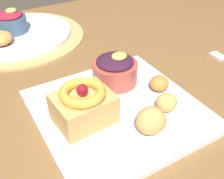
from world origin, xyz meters
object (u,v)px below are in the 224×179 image
at_px(front_plate, 118,110).
at_px(berry_ramekin, 115,70).
at_px(back_pastry, 0,38).
at_px(fritter_middle, 166,103).
at_px(fritter_back, 151,121).
at_px(cake_slice, 83,105).
at_px(fritter_front, 159,83).
at_px(back_plate, 18,34).
at_px(back_ramekin, 11,22).

xyz_separation_m(front_plate, berry_ramekin, (0.04, 0.07, 0.03)).
bearing_deg(back_pastry, fritter_middle, -63.85).
bearing_deg(fritter_back, cake_slice, 135.23).
bearing_deg(front_plate, cake_slice, 179.21).
bearing_deg(fritter_front, front_plate, -176.83).
xyz_separation_m(fritter_front, fritter_middle, (-0.03, -0.05, 0.00)).
height_order(back_plate, back_ramekin, back_ramekin).
xyz_separation_m(berry_ramekin, back_ramekin, (-0.12, 0.34, 0.00)).
relative_size(cake_slice, back_ramekin, 1.19).
bearing_deg(berry_ramekin, fritter_middle, -75.25).
relative_size(back_ramekin, back_pastry, 1.36).
distance_m(fritter_front, back_ramekin, 0.45).
bearing_deg(fritter_front, fritter_middle, -116.65).
relative_size(berry_ramekin, fritter_back, 1.83).
xyz_separation_m(cake_slice, fritter_back, (0.08, -0.08, -0.01)).
bearing_deg(back_ramekin, back_pastry, -125.08).
relative_size(fritter_middle, back_pastry, 0.62).
bearing_deg(cake_slice, fritter_front, 1.58).
bearing_deg(fritter_back, back_ramekin, 100.94).
relative_size(fritter_middle, back_plate, 0.14).
height_order(berry_ramekin, back_pastry, berry_ramekin).
bearing_deg(back_plate, front_plate, -80.12).
relative_size(fritter_front, back_pastry, 0.60).
distance_m(fritter_front, back_plate, 0.44).
distance_m(fritter_front, fritter_back, 0.12).
relative_size(cake_slice, back_plate, 0.35).
xyz_separation_m(back_plate, back_ramekin, (-0.01, 0.01, 0.03)).
distance_m(front_plate, fritter_back, 0.08).
distance_m(cake_slice, back_plate, 0.41).
height_order(front_plate, berry_ramekin, berry_ramekin).
relative_size(cake_slice, fritter_back, 2.02).
relative_size(berry_ramekin, fritter_front, 2.44).
height_order(back_plate, back_pastry, back_pastry).
height_order(fritter_front, fritter_back, fritter_back).
bearing_deg(fritter_middle, fritter_front, 63.35).
distance_m(fritter_back, back_pastry, 0.45).
bearing_deg(cake_slice, berry_ramekin, 34.85).
relative_size(front_plate, fritter_back, 5.69).
bearing_deg(berry_ramekin, fritter_back, -99.17).
height_order(front_plate, cake_slice, cake_slice).
distance_m(berry_ramekin, fritter_back, 0.15).
distance_m(front_plate, berry_ramekin, 0.09).
bearing_deg(fritter_back, berry_ramekin, 80.83).
height_order(front_plate, fritter_front, fritter_front).
bearing_deg(back_ramekin, berry_ramekin, -70.70).
xyz_separation_m(fritter_middle, fritter_back, (-0.06, -0.03, 0.01)).
relative_size(front_plate, back_pastry, 4.55).
bearing_deg(berry_ramekin, back_pastry, 120.57).
bearing_deg(fritter_middle, back_ramekin, 108.12).
xyz_separation_m(fritter_middle, back_plate, (-0.14, 0.46, -0.02)).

